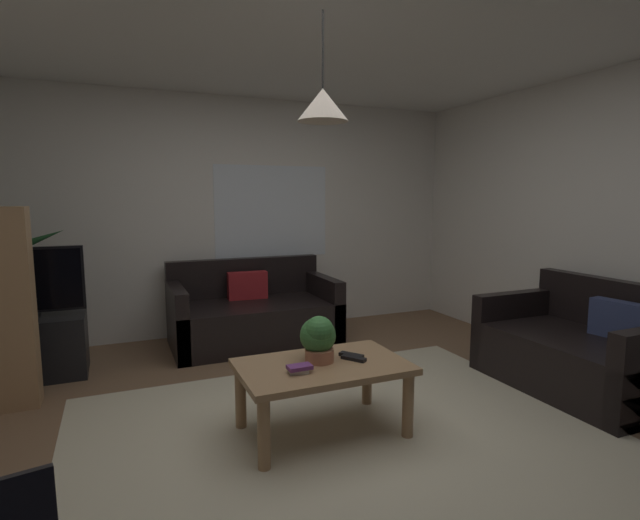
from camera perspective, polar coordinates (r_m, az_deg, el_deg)
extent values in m
cube|color=brown|center=(3.24, 2.20, -19.60)|extent=(5.01, 5.02, 0.02)
cube|color=beige|center=(3.08, 3.90, -20.90)|extent=(3.25, 2.76, 0.01)
cube|color=silver|center=(5.30, -9.55, 5.10)|extent=(5.13, 0.06, 2.50)
cube|color=silver|center=(4.59, 32.35, 3.68)|extent=(0.06, 5.02, 2.50)
cube|color=white|center=(3.07, 2.47, 27.48)|extent=(5.01, 5.02, 0.02)
cube|color=white|center=(5.36, -5.68, 5.70)|extent=(1.27, 0.01, 1.00)
cube|color=black|center=(4.91, -7.75, -7.40)|extent=(1.61, 0.88, 0.42)
cube|color=black|center=(5.18, -8.94, -1.98)|extent=(1.61, 0.12, 0.40)
cube|color=black|center=(4.75, -16.52, -6.78)|extent=(0.12, 0.88, 0.64)
cube|color=black|center=(5.12, 0.32, -5.43)|extent=(0.12, 0.88, 0.64)
cube|color=maroon|center=(5.01, -8.57, -2.98)|extent=(0.41, 0.14, 0.28)
cube|color=black|center=(4.26, 27.94, -10.55)|extent=(0.88, 1.35, 0.42)
cube|color=black|center=(4.45, 31.37, -4.56)|extent=(0.12, 1.35, 0.40)
cube|color=black|center=(4.62, 22.08, -7.42)|extent=(0.88, 0.12, 0.64)
cube|color=navy|center=(4.22, 31.88, -6.05)|extent=(0.17, 0.41, 0.28)
cube|color=#A87F56|center=(3.04, 0.31, -12.48)|extent=(1.03, 0.64, 0.04)
cylinder|color=#A87F56|center=(2.77, -6.65, -19.72)|extent=(0.07, 0.07, 0.41)
cylinder|color=#A87F56|center=(3.12, 10.36, -16.53)|extent=(0.07, 0.07, 0.41)
cylinder|color=#A87F56|center=(3.22, -9.37, -15.67)|extent=(0.07, 0.07, 0.41)
cylinder|color=#A87F56|center=(3.53, 5.58, -13.51)|extent=(0.07, 0.07, 0.41)
cube|color=beige|center=(2.89, -2.59, -12.90)|extent=(0.12, 0.10, 0.02)
cube|color=#72387F|center=(2.87, -2.42, -12.53)|extent=(0.14, 0.09, 0.02)
cube|color=black|center=(3.16, 3.73, -11.17)|extent=(0.13, 0.16, 0.02)
cube|color=black|center=(3.10, 4.01, -11.54)|extent=(0.13, 0.16, 0.02)
cylinder|color=#B77051|center=(3.06, -0.07, -11.19)|extent=(0.18, 0.18, 0.08)
sphere|color=#3D7F3D|center=(3.05, -0.25, -8.91)|extent=(0.23, 0.23, 0.23)
sphere|color=#3D7F3D|center=(3.01, -0.10, -8.35)|extent=(0.18, 0.18, 0.18)
cube|color=black|center=(4.59, -31.49, -8.98)|extent=(0.90, 0.44, 0.50)
cube|color=black|center=(4.46, -32.02, -2.09)|extent=(0.93, 0.05, 0.52)
cube|color=black|center=(4.43, -32.07, -2.14)|extent=(0.89, 0.00, 0.48)
cube|color=black|center=(4.51, -31.76, -5.75)|extent=(0.24, 0.16, 0.04)
cylinder|color=#4C4C51|center=(5.03, -32.39, -8.85)|extent=(0.32, 0.32, 0.30)
cylinder|color=brown|center=(4.92, -32.80, -3.18)|extent=(0.05, 0.05, 0.71)
cone|color=#235B2D|center=(4.79, -30.57, 2.01)|extent=(0.51, 0.22, 0.27)
cone|color=#235B2D|center=(5.06, -32.33, 1.98)|extent=(0.16, 0.44, 0.26)
cone|color=#235B2D|center=(4.71, -33.24, 1.74)|extent=(0.14, 0.37, 0.27)
cylinder|color=black|center=(2.98, 0.34, 23.63)|extent=(0.01, 0.01, 0.42)
cone|color=beige|center=(2.91, 0.33, 17.86)|extent=(0.30, 0.30, 0.18)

